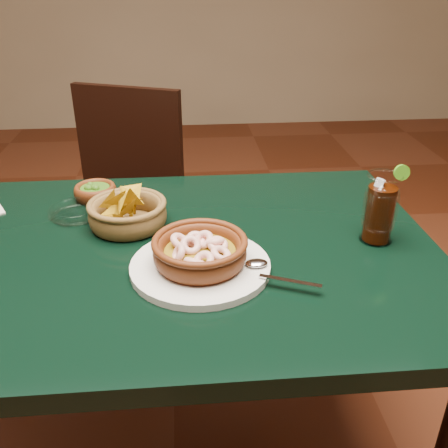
{
  "coord_description": "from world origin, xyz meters",
  "views": [
    {
      "loc": [
        0.06,
        -0.93,
        1.28
      ],
      "look_at": [
        0.14,
        -0.02,
        0.81
      ],
      "focal_mm": 40.0,
      "sensor_mm": 36.0,
      "label": 1
    }
  ],
  "objects": [
    {
      "name": "shrimp_plate",
      "position": [
        0.09,
        -0.1,
        0.78
      ],
      "size": [
        0.36,
        0.28,
        0.08
      ],
      "color": "silver",
      "rests_on": "dining_table"
    },
    {
      "name": "dining_table",
      "position": [
        0.0,
        0.0,
        0.65
      ],
      "size": [
        1.2,
        0.8,
        0.75
      ],
      "color": "black",
      "rests_on": "ground"
    },
    {
      "name": "glass_ashtray",
      "position": [
        -0.2,
        0.16,
        0.76
      ],
      "size": [
        0.13,
        0.13,
        0.03
      ],
      "color": "white",
      "rests_on": "dining_table"
    },
    {
      "name": "guacamole_ramekin",
      "position": [
        -0.17,
        0.27,
        0.77
      ],
      "size": [
        0.13,
        0.13,
        0.04
      ],
      "color": "#4B200C",
      "rests_on": "dining_table"
    },
    {
      "name": "dining_chair",
      "position": [
        -0.17,
        0.7,
        0.51
      ],
      "size": [
        0.55,
        0.55,
        0.92
      ],
      "color": "black",
      "rests_on": "ground"
    },
    {
      "name": "chip_basket",
      "position": [
        -0.07,
        0.11,
        0.78
      ],
      "size": [
        0.21,
        0.21,
        0.13
      ],
      "color": "brown",
      "rests_on": "dining_table"
    },
    {
      "name": "cola_drink",
      "position": [
        0.47,
        -0.01,
        0.82
      ],
      "size": [
        0.15,
        0.15,
        0.17
      ],
      "color": "white",
      "rests_on": "dining_table"
    }
  ]
}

